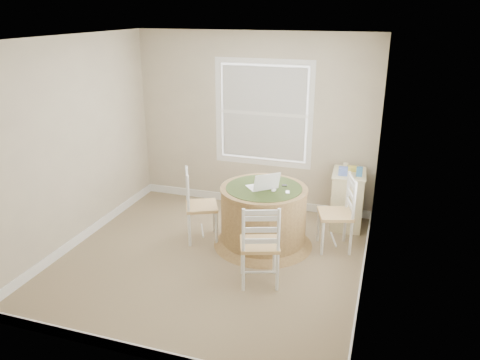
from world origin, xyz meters
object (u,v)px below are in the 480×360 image
(round_table, at_px, (263,214))
(corner_chest, at_px, (347,199))
(chair_left, at_px, (202,206))
(laptop, at_px, (263,186))
(chair_right, at_px, (335,214))
(chair_near, at_px, (260,244))

(round_table, bearing_deg, corner_chest, 31.07)
(chair_left, height_order, corner_chest, chair_left)
(laptop, height_order, corner_chest, laptop)
(chair_left, relative_size, laptop, 2.09)
(chair_right, height_order, corner_chest, chair_right)
(chair_near, distance_m, chair_right, 1.25)
(corner_chest, bearing_deg, chair_right, -99.76)
(chair_left, height_order, chair_right, same)
(chair_near, height_order, chair_right, same)
(round_table, bearing_deg, chair_right, -0.60)
(chair_left, bearing_deg, chair_near, -153.46)
(chair_left, relative_size, corner_chest, 1.20)
(chair_right, xyz_separation_m, laptop, (-0.89, -0.20, 0.34))
(corner_chest, bearing_deg, chair_near, -117.00)
(round_table, relative_size, chair_near, 1.34)
(round_table, distance_m, chair_left, 0.81)
(round_table, height_order, chair_left, chair_left)
(chair_near, bearing_deg, laptop, -95.86)
(chair_left, bearing_deg, chair_right, -106.42)
(chair_left, distance_m, chair_near, 1.26)
(chair_near, xyz_separation_m, chair_right, (0.69, 1.05, 0.00))
(round_table, relative_size, chair_left, 1.34)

